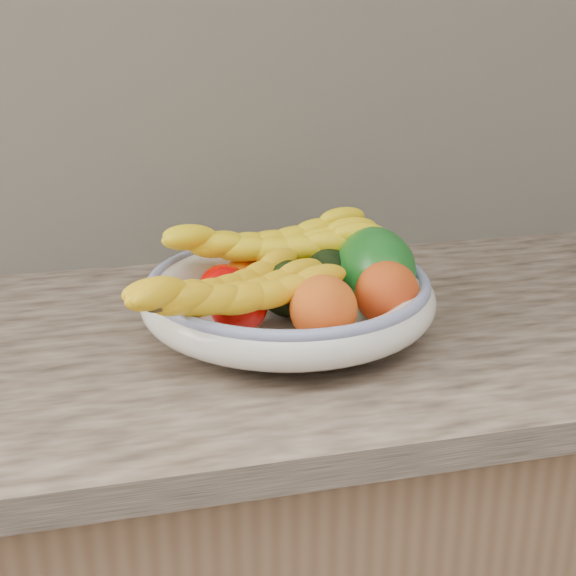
# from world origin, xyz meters

# --- Properties ---
(fruit_bowl) EXTENTS (0.39, 0.39, 0.08)m
(fruit_bowl) POSITION_xyz_m (0.00, 1.66, 0.95)
(fruit_bowl) COLOR silver
(fruit_bowl) RESTS_ON kitchen_counter
(clementine_back_left) EXTENTS (0.07, 0.07, 0.05)m
(clementine_back_left) POSITION_xyz_m (-0.04, 1.75, 0.95)
(clementine_back_left) COLOR #E45A04
(clementine_back_left) RESTS_ON fruit_bowl
(clementine_back_right) EXTENTS (0.06, 0.06, 0.04)m
(clementine_back_right) POSITION_xyz_m (0.03, 1.77, 0.95)
(clementine_back_right) COLOR #F35D05
(clementine_back_right) RESTS_ON fruit_bowl
(clementine_back_mid) EXTENTS (0.07, 0.07, 0.05)m
(clementine_back_mid) POSITION_xyz_m (-0.01, 1.72, 0.95)
(clementine_back_mid) COLOR #F35B05
(clementine_back_mid) RESTS_ON fruit_bowl
(clementine_extra) EXTENTS (0.05, 0.05, 0.05)m
(clementine_extra) POSITION_xyz_m (0.01, 1.75, 0.95)
(clementine_extra) COLOR #F26005
(clementine_extra) RESTS_ON fruit_bowl
(tomato_left) EXTENTS (0.08, 0.08, 0.06)m
(tomato_left) POSITION_xyz_m (-0.08, 1.68, 0.96)
(tomato_left) COLOR #BF0100
(tomato_left) RESTS_ON fruit_bowl
(tomato_near_left) EXTENTS (0.09, 0.09, 0.06)m
(tomato_near_left) POSITION_xyz_m (-0.08, 1.61, 0.96)
(tomato_near_left) COLOR red
(tomato_near_left) RESTS_ON fruit_bowl
(avocado_center) EXTENTS (0.07, 0.10, 0.07)m
(avocado_center) POSITION_xyz_m (-0.01, 1.65, 0.96)
(avocado_center) COLOR black
(avocado_center) RESTS_ON fruit_bowl
(avocado_right) EXTENTS (0.08, 0.11, 0.07)m
(avocado_right) POSITION_xyz_m (0.07, 1.70, 0.96)
(avocado_right) COLOR black
(avocado_right) RESTS_ON fruit_bowl
(green_mango) EXTENTS (0.14, 0.16, 0.13)m
(green_mango) POSITION_xyz_m (0.12, 1.67, 0.98)
(green_mango) COLOR #0F5315
(green_mango) RESTS_ON fruit_bowl
(peach_front) EXTENTS (0.10, 0.10, 0.08)m
(peach_front) POSITION_xyz_m (0.02, 1.56, 0.97)
(peach_front) COLOR orange
(peach_front) RESTS_ON fruit_bowl
(peach_right) EXTENTS (0.09, 0.09, 0.08)m
(peach_right) POSITION_xyz_m (0.11, 1.59, 0.97)
(peach_right) COLOR orange
(peach_right) RESTS_ON fruit_bowl
(banana_bunch_back) EXTENTS (0.32, 0.12, 0.09)m
(banana_bunch_back) POSITION_xyz_m (-0.00, 1.74, 0.99)
(banana_bunch_back) COLOR yellow
(banana_bunch_back) RESTS_ON fruit_bowl
(banana_bunch_front) EXTENTS (0.32, 0.24, 0.08)m
(banana_bunch_front) POSITION_xyz_m (-0.09, 1.59, 0.98)
(banana_bunch_front) COLOR yellow
(banana_bunch_front) RESTS_ON fruit_bowl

